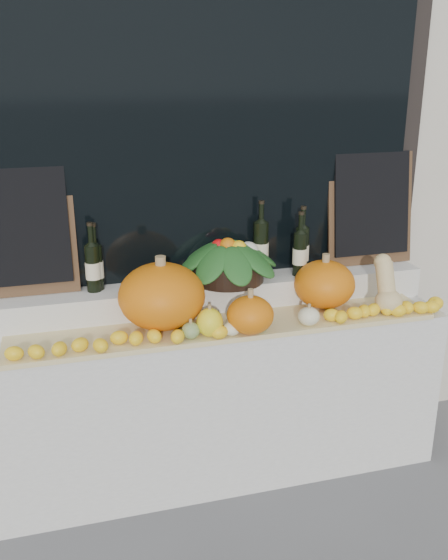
% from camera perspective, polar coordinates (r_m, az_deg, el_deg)
% --- Properties ---
extents(storefront_facade, '(7.00, 0.94, 4.50)m').
position_cam_1_polar(storefront_facade, '(3.61, -3.63, 21.41)').
color(storefront_facade, beige).
rests_on(storefront_facade, ground).
extents(display_sill, '(2.30, 0.55, 0.88)m').
position_cam_1_polar(display_sill, '(3.37, -0.35, -10.55)').
color(display_sill, silver).
rests_on(display_sill, ground).
extents(rear_tier, '(2.30, 0.25, 0.16)m').
position_cam_1_polar(rear_tier, '(3.27, -1.06, -1.36)').
color(rear_tier, silver).
rests_on(rear_tier, display_sill).
extents(straw_bedding, '(2.10, 0.32, 0.02)m').
position_cam_1_polar(straw_bedding, '(3.05, 0.25, -4.33)').
color(straw_bedding, tan).
rests_on(straw_bedding, display_sill).
extents(pumpkin_left, '(0.49, 0.49, 0.32)m').
position_cam_1_polar(pumpkin_left, '(2.98, -5.72, -1.47)').
color(pumpkin_left, orange).
rests_on(pumpkin_left, straw_bedding).
extents(pumpkin_right, '(0.33, 0.33, 0.25)m').
position_cam_1_polar(pumpkin_right, '(3.27, 9.17, -0.37)').
color(pumpkin_right, orange).
rests_on(pumpkin_right, straw_bedding).
extents(pumpkin_center, '(0.27, 0.27, 0.18)m').
position_cam_1_polar(pumpkin_center, '(2.93, 2.42, -3.20)').
color(pumpkin_center, orange).
rests_on(pumpkin_center, straw_bedding).
extents(butternut_squash, '(0.14, 0.20, 0.29)m').
position_cam_1_polar(butternut_squash, '(3.28, 14.64, -0.71)').
color(butternut_squash, '#D8BC7F').
rests_on(butternut_squash, straw_bedding).
extents(decorative_gourds, '(0.68, 0.13, 0.16)m').
position_cam_1_polar(decorative_gourds, '(2.94, 1.35, -3.92)').
color(decorative_gourds, '#2A5E1C').
rests_on(decorative_gourds, straw_bedding).
extents(lemon_heap, '(2.20, 0.16, 0.06)m').
position_cam_1_polar(lemon_heap, '(2.94, 0.84, -4.38)').
color(lemon_heap, yellow).
rests_on(lemon_heap, straw_bedding).
extents(produce_bowl, '(0.57, 0.57, 0.24)m').
position_cam_1_polar(produce_bowl, '(3.21, 0.35, 1.90)').
color(produce_bowl, black).
rests_on(produce_bowl, rear_tier).
extents(wine_bottle_far_left, '(0.08, 0.08, 0.35)m').
position_cam_1_polar(wine_bottle_far_left, '(3.13, -11.90, 1.15)').
color(wine_bottle_far_left, black).
rests_on(wine_bottle_far_left, rear_tier).
extents(wine_bottle_near_left, '(0.08, 0.08, 0.34)m').
position_cam_1_polar(wine_bottle_near_left, '(3.15, -11.65, 1.21)').
color(wine_bottle_near_left, black).
rests_on(wine_bottle_near_left, rear_tier).
extents(wine_bottle_tall, '(0.08, 0.08, 0.40)m').
position_cam_1_polar(wine_bottle_tall, '(3.30, 3.37, 2.96)').
color(wine_bottle_tall, black).
rests_on(wine_bottle_tall, rear_tier).
extents(wine_bottle_near_right, '(0.08, 0.08, 0.37)m').
position_cam_1_polar(wine_bottle_near_right, '(3.34, 7.12, 2.76)').
color(wine_bottle_near_right, black).
rests_on(wine_bottle_near_right, rear_tier).
extents(wine_bottle_far_right, '(0.08, 0.08, 0.35)m').
position_cam_1_polar(wine_bottle_far_right, '(3.31, 6.94, 2.44)').
color(wine_bottle_far_right, black).
rests_on(wine_bottle_far_right, rear_tier).
extents(chalkboard_left, '(0.50, 0.12, 0.62)m').
position_cam_1_polar(chalkboard_left, '(3.12, -18.03, 4.38)').
color(chalkboard_left, '#4C331E').
rests_on(chalkboard_left, rear_tier).
extents(chalkboard_right, '(0.50, 0.12, 0.62)m').
position_cam_1_polar(chalkboard_right, '(3.54, 13.29, 6.55)').
color(chalkboard_right, '#4C331E').
rests_on(chalkboard_right, rear_tier).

